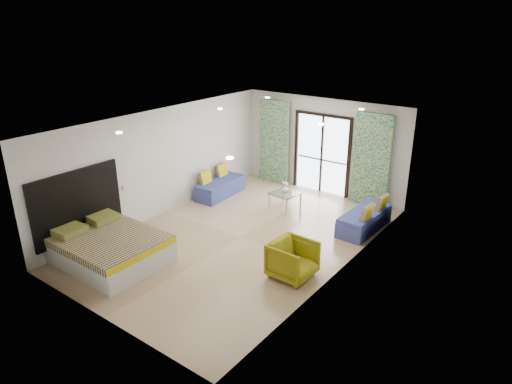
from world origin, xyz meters
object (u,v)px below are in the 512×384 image
Objects in this scene: daybed_left at (220,187)px; armchair at (293,258)px; daybed_right at (365,220)px; bed at (110,248)px; coffee_table at (285,195)px.

daybed_left is 2.04× the size of armchair.
daybed_left is 0.98× the size of daybed_right.
bed is at bearing -85.43° from daybed_left.
daybed_right is 2.08× the size of armchair.
bed is 1.24× the size of daybed_right.
daybed_right is (3.59, 4.57, -0.05)m from bed.
daybed_right reaches higher than bed.
armchair reaches higher than daybed_left.
armchair is at bearing -54.22° from coffee_table.
bed is at bearing -107.01° from coffee_table.
daybed_left is (-0.64, 4.19, -0.06)m from bed.
bed is 4.69m from coffee_table.
bed is 3.77m from armchair.
daybed_left is at bearing -171.68° from coffee_table.
daybed_right is 2.23m from coffee_table.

